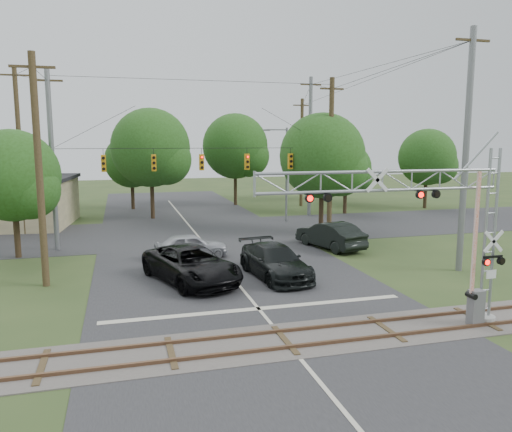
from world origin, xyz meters
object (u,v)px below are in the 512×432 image
object	(u,v)px
traffic_signal_span	(215,160)
crossing_gantry	(425,221)
streetlight	(285,170)
pickup_black	(191,264)
car_dark	(275,261)
sedan_silver	(191,246)

from	to	relation	value
traffic_signal_span	crossing_gantry	bearing A→B (deg)	-76.92
streetlight	pickup_black	bearing A→B (deg)	-122.06
crossing_gantry	car_dark	bearing A→B (deg)	109.69
pickup_black	streetlight	size ratio (longest dim) A/B	0.80
pickup_black	streetlight	distance (m)	20.20
sedan_silver	streetlight	xyz separation A→B (m)	(9.85, 11.67, 3.80)
pickup_black	streetlight	bearing A→B (deg)	38.87
sedan_silver	streetlight	bearing A→B (deg)	-44.92
pickup_black	car_dark	bearing A→B (deg)	-22.17
crossing_gantry	sedan_silver	size ratio (longest dim) A/B	2.22
crossing_gantry	streetlight	distance (m)	25.74
crossing_gantry	streetlight	size ratio (longest dim) A/B	1.20
crossing_gantry	streetlight	xyz separation A→B (m)	(3.20, 25.54, 0.38)
crossing_gantry	traffic_signal_span	bearing A→B (deg)	103.08
crossing_gantry	traffic_signal_span	size ratio (longest dim) A/B	0.50
car_dark	crossing_gantry	bearing A→B (deg)	-76.50
car_dark	sedan_silver	distance (m)	6.50
crossing_gantry	car_dark	xyz separation A→B (m)	(-3.03, 8.46, -3.32)
traffic_signal_span	streetlight	distance (m)	10.43
traffic_signal_span	sedan_silver	bearing A→B (deg)	-117.92
crossing_gantry	car_dark	size ratio (longest dim) A/B	1.69
traffic_signal_span	pickup_black	xyz separation A→B (m)	(-3.08, -9.66, -4.82)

